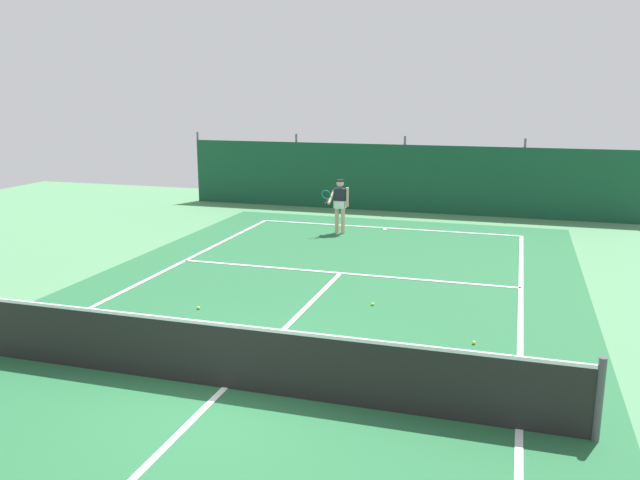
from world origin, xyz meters
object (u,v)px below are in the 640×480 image
tennis_ball_midcourt (198,308)px  tennis_player (340,202)px  tennis_ball_near_player (474,343)px  parked_car (411,177)px  tennis_net (224,355)px  tennis_ball_by_sideline (373,304)px

tennis_ball_midcourt → tennis_player: bearing=84.1°
tennis_ball_near_player → parked_car: (-3.63, 15.52, 0.81)m
tennis_net → tennis_ball_by_sideline: 4.50m
parked_car → tennis_net: bearing=-92.2°
tennis_ball_near_player → parked_car: 15.96m
tennis_player → tennis_ball_by_sideline: bearing=116.5°
tennis_net → tennis_player: bearing=96.4°
tennis_ball_near_player → tennis_ball_midcourt: 5.37m
tennis_ball_midcourt → tennis_ball_near_player: bearing=-3.0°
tennis_ball_by_sideline → parked_car: bearing=96.2°
tennis_ball_by_sideline → parked_car: parked_car is taller
tennis_player → tennis_ball_midcourt: 7.79m
tennis_player → tennis_ball_near_player: (4.57, -7.97, -0.93)m
tennis_player → parked_car: 7.61m
tennis_ball_near_player → tennis_ball_by_sideline: (-2.11, 1.52, 0.00)m
tennis_player → parked_car: bearing=-91.5°
tennis_ball_near_player → tennis_ball_midcourt: same height
tennis_net → parked_car: 18.30m
tennis_net → tennis_ball_midcourt: tennis_net is taller
tennis_net → tennis_ball_near_player: size_ratio=153.33×
tennis_ball_by_sideline → tennis_ball_near_player: bearing=-35.9°
tennis_player → tennis_ball_by_sideline: 6.97m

